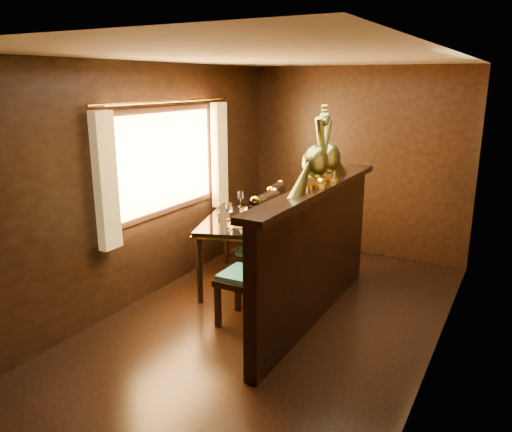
# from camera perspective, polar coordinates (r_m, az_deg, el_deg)

# --- Properties ---
(ground) EXTENTS (5.00, 5.00, 0.00)m
(ground) POSITION_cam_1_polar(r_m,az_deg,el_deg) (5.03, 1.77, -12.11)
(ground) COLOR black
(ground) RESTS_ON ground
(room_shell) EXTENTS (3.04, 5.04, 2.52)m
(room_shell) POSITION_cam_1_polar(r_m,az_deg,el_deg) (4.58, 1.08, 6.10)
(room_shell) COLOR black
(room_shell) RESTS_ON ground
(partition) EXTENTS (0.26, 2.70, 1.36)m
(partition) POSITION_cam_1_polar(r_m,az_deg,el_deg) (4.88, 6.82, -3.98)
(partition) COLOR black
(partition) RESTS_ON ground
(dining_table) EXTENTS (1.21, 1.54, 1.00)m
(dining_table) POSITION_cam_1_polar(r_m,az_deg,el_deg) (5.70, -1.58, -0.89)
(dining_table) COLOR black
(dining_table) RESTS_ON ground
(chair_left) EXTENTS (0.49, 0.54, 1.34)m
(chair_left) POSITION_cam_1_polar(r_m,az_deg,el_deg) (4.70, 0.10, -4.79)
(chair_left) COLOR black
(chair_left) RESTS_ON ground
(chair_right) EXTENTS (0.52, 0.54, 1.26)m
(chair_right) POSITION_cam_1_polar(r_m,az_deg,el_deg) (5.48, 1.43, -2.33)
(chair_right) COLOR black
(chair_right) RESTS_ON ground
(peacock_left) EXTENTS (0.23, 0.62, 0.74)m
(peacock_left) POSITION_cam_1_polar(r_m,az_deg,el_deg) (4.56, 6.85, 7.83)
(peacock_left) COLOR #194D2E
(peacock_left) RESTS_ON partition
(peacock_right) EXTENTS (0.22, 0.59, 0.70)m
(peacock_right) POSITION_cam_1_polar(r_m,az_deg,el_deg) (4.88, 8.40, 8.02)
(peacock_right) COLOR #194D2E
(peacock_right) RESTS_ON partition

